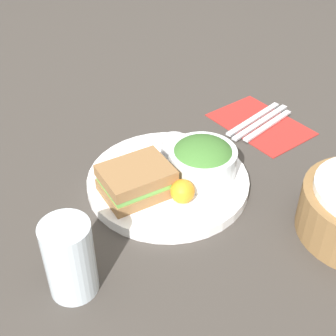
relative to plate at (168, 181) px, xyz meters
name	(u,v)px	position (x,y,z in m)	size (l,w,h in m)	color
ground_plane	(168,185)	(0.00, 0.00, -0.01)	(4.00, 4.00, 0.00)	#3D3833
plate	(168,181)	(0.00, 0.00, 0.00)	(0.28, 0.28, 0.02)	white
sandwich	(136,181)	(0.06, 0.00, 0.03)	(0.12, 0.10, 0.05)	olive
salad_bowl	(203,159)	(-0.05, 0.03, 0.04)	(0.12, 0.12, 0.07)	white
dressing_cup	(174,146)	(-0.05, -0.05, 0.02)	(0.05, 0.05, 0.03)	#B7B7BC
orange_wedge	(183,191)	(0.02, 0.06, 0.03)	(0.04, 0.04, 0.04)	orange
drink_glass	(70,259)	(0.23, 0.10, 0.05)	(0.07, 0.07, 0.12)	silver
napkin	(260,124)	(-0.27, -0.04, -0.01)	(0.14, 0.20, 0.00)	#B22823
fork	(254,119)	(-0.27, -0.06, 0.00)	(0.17, 0.01, 0.01)	silver
knife	(261,122)	(-0.27, -0.04, 0.00)	(0.18, 0.01, 0.01)	silver
spoon	(268,125)	(-0.27, -0.02, 0.00)	(0.15, 0.01, 0.01)	silver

